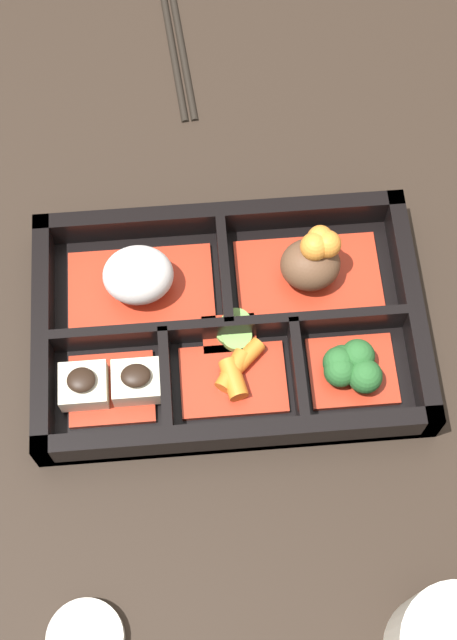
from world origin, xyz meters
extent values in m
plane|color=black|center=(0.00, 0.00, 0.00)|extent=(3.00, 3.00, 0.00)
cube|color=black|center=(0.00, 0.00, 0.01)|extent=(0.32, 0.21, 0.01)
cube|color=black|center=(0.00, -0.10, 0.02)|extent=(0.32, 0.01, 0.04)
cube|color=black|center=(0.00, 0.10, 0.02)|extent=(0.32, 0.01, 0.04)
cube|color=black|center=(-0.15, 0.00, 0.02)|extent=(0.01, 0.21, 0.04)
cube|color=black|center=(0.15, 0.00, 0.02)|extent=(0.01, 0.21, 0.04)
cube|color=black|center=(0.00, -0.01, 0.02)|extent=(0.29, 0.01, 0.04)
cube|color=black|center=(-0.05, -0.05, 0.02)|extent=(0.01, 0.08, 0.04)
cube|color=black|center=(0.05, -0.05, 0.02)|extent=(0.01, 0.08, 0.04)
cube|color=black|center=(0.00, 0.04, 0.02)|extent=(0.01, 0.10, 0.04)
cube|color=#B22D19|center=(-0.07, 0.04, 0.01)|extent=(0.12, 0.08, 0.01)
ellipsoid|color=silver|center=(-0.07, 0.04, 0.04)|extent=(0.06, 0.05, 0.05)
cube|color=#B22D19|center=(0.07, 0.04, 0.01)|extent=(0.12, 0.08, 0.01)
ellipsoid|color=brown|center=(0.07, 0.04, 0.03)|extent=(0.05, 0.05, 0.04)
sphere|color=orange|center=(0.08, 0.05, 0.06)|extent=(0.02, 0.02, 0.02)
sphere|color=orange|center=(0.08, 0.05, 0.06)|extent=(0.02, 0.02, 0.02)
sphere|color=orange|center=(0.07, 0.04, 0.06)|extent=(0.02, 0.02, 0.02)
cube|color=#B22D19|center=(-0.10, -0.05, 0.01)|extent=(0.07, 0.06, 0.01)
cube|color=beige|center=(-0.12, -0.05, 0.02)|extent=(0.04, 0.04, 0.02)
ellipsoid|color=black|center=(-0.12, -0.05, 0.04)|extent=(0.02, 0.02, 0.01)
cube|color=beige|center=(-0.08, -0.05, 0.02)|extent=(0.04, 0.03, 0.02)
ellipsoid|color=black|center=(-0.08, -0.05, 0.04)|extent=(0.02, 0.02, 0.01)
cube|color=#B22D19|center=(0.00, -0.05, 0.01)|extent=(0.09, 0.06, 0.01)
cylinder|color=orange|center=(0.00, -0.05, 0.02)|extent=(0.02, 0.03, 0.02)
cylinder|color=orange|center=(0.01, -0.04, 0.02)|extent=(0.04, 0.04, 0.01)
cylinder|color=orange|center=(0.00, -0.04, 0.02)|extent=(0.03, 0.04, 0.01)
cube|color=#B22D19|center=(0.10, -0.05, 0.01)|extent=(0.07, 0.06, 0.01)
sphere|color=#265B28|center=(0.10, -0.04, 0.03)|extent=(0.03, 0.03, 0.03)
sphere|color=#265B28|center=(0.08, -0.05, 0.03)|extent=(0.03, 0.03, 0.03)
sphere|color=#265B28|center=(0.09, -0.04, 0.03)|extent=(0.02, 0.02, 0.02)
sphere|color=#265B28|center=(0.10, -0.06, 0.03)|extent=(0.03, 0.03, 0.03)
sphere|color=#265B28|center=(0.08, -0.05, 0.03)|extent=(0.03, 0.03, 0.03)
cube|color=#B22D19|center=(0.00, -0.01, 0.01)|extent=(0.04, 0.03, 0.01)
cylinder|color=#75A84C|center=(0.00, -0.01, 0.02)|extent=(0.02, 0.02, 0.00)
cylinder|color=#75A84C|center=(0.01, 0.00, 0.02)|extent=(0.02, 0.02, 0.01)
cylinder|color=#75A84C|center=(0.00, -0.01, 0.02)|extent=(0.02, 0.02, 0.01)
cylinder|color=#75A84C|center=(0.01, -0.01, 0.02)|extent=(0.03, 0.03, 0.01)
cylinder|color=black|center=(-0.03, 0.33, 0.00)|extent=(0.03, 0.22, 0.01)
cylinder|color=black|center=(-0.02, 0.33, 0.00)|extent=(0.03, 0.22, 0.01)
cylinder|color=beige|center=(-0.12, -0.24, 0.01)|extent=(0.06, 0.06, 0.01)
cylinder|color=black|center=(-0.12, -0.24, 0.01)|extent=(0.04, 0.04, 0.00)
camera|label=1|loc=(-0.02, -0.29, 0.69)|focal=50.00mm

